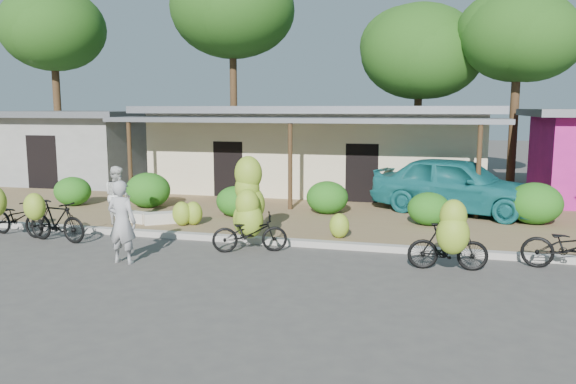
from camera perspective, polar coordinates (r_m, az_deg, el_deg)
name	(u,v)px	position (r m, az deg, el deg)	size (l,w,h in m)	color
ground	(218,264)	(12.12, -7.11, -7.29)	(100.00, 100.00, 0.00)	#474442
sidewalk	(281,217)	(16.72, -0.73, -2.60)	(60.00, 6.00, 0.12)	olive
curb	(248,240)	(13.91, -4.04, -4.85)	(60.00, 0.25, 0.15)	#A8A399
shop_main	(321,148)	(22.23, 3.37, 4.49)	(13.00, 8.50, 3.35)	beige
shop_grey	(79,146)	(26.73, -20.47, 4.43)	(7.00, 6.00, 3.15)	gray
tree_back_left	(51,27)	(30.22, -22.96, 15.15)	(5.08, 4.95, 9.00)	#442B1B
tree_far_center	(229,7)	(29.16, -5.96, 18.23)	(6.12, 6.08, 10.55)	#442B1B
tree_center_right	(416,50)	(27.57, 12.85, 13.91)	(5.57, 5.48, 8.05)	#442B1B
tree_near_right	(514,34)	(25.76, 21.94, 14.65)	(4.82, 4.67, 8.09)	#442B1B
hedge_0	(73,191)	(19.64, -21.04, 0.08)	(1.21, 1.09, 0.94)	#195F15
hedge_1	(148,190)	(18.51, -14.03, 0.19)	(1.44, 1.30, 1.12)	#195F15
hedge_2	(236,201)	(16.57, -5.35, -0.95)	(1.15, 1.03, 0.90)	#195F15
hedge_3	(327,197)	(16.96, 4.00, -0.56)	(1.27, 1.14, 0.99)	#195F15
hedge_4	(429,209)	(15.74, 14.13, -1.66)	(1.16, 1.04, 0.90)	#195F15
hedge_5	(535,203)	(16.84, 23.79, -1.06)	(1.47, 1.32, 1.15)	#195F15
bike_far_left	(13,215)	(16.03, -26.14, -2.08)	(1.89, 1.37, 1.40)	black
bike_left	(54,219)	(14.95, -22.72, -2.55)	(1.78, 1.22, 1.31)	black
bike_center	(249,213)	(13.15, -4.00, -2.13)	(1.83, 1.41, 2.17)	black
bike_right	(450,240)	(11.68, 16.10, -4.72)	(1.65, 1.22, 1.56)	black
bike_far_right	(572,247)	(12.78, 26.92, -4.99)	(2.02, 1.01, 1.02)	black
loose_banana_a	(182,214)	(15.50, -10.73, -2.17)	(0.53, 0.45, 0.66)	#A0B82E
loose_banana_b	(193,213)	(15.53, -9.60, -2.14)	(0.52, 0.44, 0.65)	#A0B82E
loose_banana_c	(339,226)	(13.85, 5.23, -3.43)	(0.49, 0.42, 0.62)	#A0B82E
sack_near	(160,218)	(15.95, -12.92, -2.60)	(0.85, 0.40, 0.30)	silver
sack_far	(137,217)	(16.28, -15.10, -2.48)	(0.75, 0.38, 0.28)	silver
vendor	(122,222)	(12.43, -16.52, -2.93)	(0.65, 0.43, 1.79)	#9C9C9C
bystander	(118,195)	(15.96, -16.92, -0.34)	(0.79, 0.61, 1.62)	silver
teal_van	(457,185)	(17.72, 16.80, 0.70)	(2.04, 5.08, 1.73)	#186A6E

